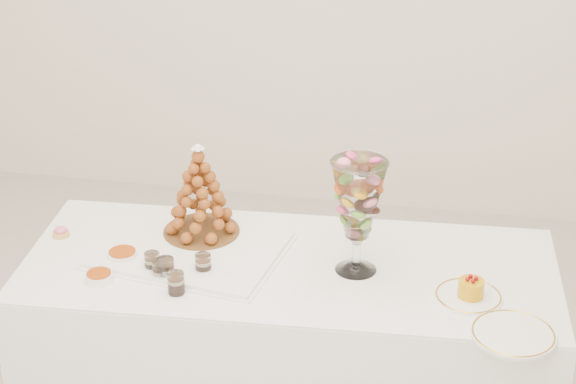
# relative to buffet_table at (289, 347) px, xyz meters

# --- Properties ---
(buffet_table) EXTENTS (1.81, 0.81, 0.68)m
(buffet_table) POSITION_rel_buffet_table_xyz_m (0.00, 0.00, 0.00)
(buffet_table) COLOR white
(buffet_table) RESTS_ON ground
(lace_tray) EXTENTS (0.66, 0.53, 0.02)m
(lace_tray) POSITION_rel_buffet_table_xyz_m (-0.34, 0.01, 0.35)
(lace_tray) COLOR white
(lace_tray) RESTS_ON buffet_table
(macaron_vase) EXTENTS (0.18, 0.18, 0.39)m
(macaron_vase) POSITION_rel_buffet_table_xyz_m (0.22, 0.01, 0.59)
(macaron_vase) COLOR white
(macaron_vase) RESTS_ON buffet_table
(cake_plate) EXTENTS (0.21, 0.21, 0.01)m
(cake_plate) POSITION_rel_buffet_table_xyz_m (0.59, -0.10, 0.34)
(cake_plate) COLOR white
(cake_plate) RESTS_ON buffet_table
(spare_plate) EXTENTS (0.25, 0.25, 0.01)m
(spare_plate) POSITION_rel_buffet_table_xyz_m (0.72, -0.28, 0.34)
(spare_plate) COLOR white
(spare_plate) RESTS_ON buffet_table
(pink_tart) EXTENTS (0.06, 0.06, 0.04)m
(pink_tart) POSITION_rel_buffet_table_xyz_m (-0.82, 0.04, 0.35)
(pink_tart) COLOR tan
(pink_tart) RESTS_ON buffet_table
(verrine_a) EXTENTS (0.06, 0.06, 0.07)m
(verrine_a) POSITION_rel_buffet_table_xyz_m (-0.43, -0.13, 0.37)
(verrine_a) COLOR white
(verrine_a) RESTS_ON buffet_table
(verrine_b) EXTENTS (0.07, 0.07, 0.07)m
(verrine_b) POSITION_rel_buffet_table_xyz_m (-0.37, -0.16, 0.37)
(verrine_b) COLOR white
(verrine_b) RESTS_ON buffet_table
(verrine_c) EXTENTS (0.06, 0.06, 0.07)m
(verrine_c) POSITION_rel_buffet_table_xyz_m (-0.26, -0.11, 0.37)
(verrine_c) COLOR white
(verrine_c) RESTS_ON buffet_table
(verrine_d) EXTENTS (0.05, 0.05, 0.06)m
(verrine_d) POSITION_rel_buffet_table_xyz_m (-0.39, -0.17, 0.37)
(verrine_d) COLOR white
(verrine_d) RESTS_ON buffet_table
(verrine_e) EXTENTS (0.06, 0.06, 0.07)m
(verrine_e) POSITION_rel_buffet_table_xyz_m (-0.32, -0.24, 0.37)
(verrine_e) COLOR white
(verrine_e) RESTS_ON buffet_table
(ramekin_back) EXTENTS (0.10, 0.10, 0.03)m
(ramekin_back) POSITION_rel_buffet_table_xyz_m (-0.55, -0.08, 0.35)
(ramekin_back) COLOR white
(ramekin_back) RESTS_ON buffet_table
(ramekin_front) EXTENTS (0.09, 0.09, 0.03)m
(ramekin_front) POSITION_rel_buffet_table_xyz_m (-0.58, -0.22, 0.35)
(ramekin_front) COLOR white
(ramekin_front) RESTS_ON buffet_table
(croquembouche) EXTENTS (0.27, 0.27, 0.33)m
(croquembouche) POSITION_rel_buffet_table_xyz_m (-0.33, 0.12, 0.52)
(croquembouche) COLOR brown
(croquembouche) RESTS_ON lace_tray
(mousse_cake) EXTENTS (0.08, 0.08, 0.07)m
(mousse_cake) POSITION_rel_buffet_table_xyz_m (0.60, -0.10, 0.38)
(mousse_cake) COLOR #D59409
(mousse_cake) RESTS_ON cake_plate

